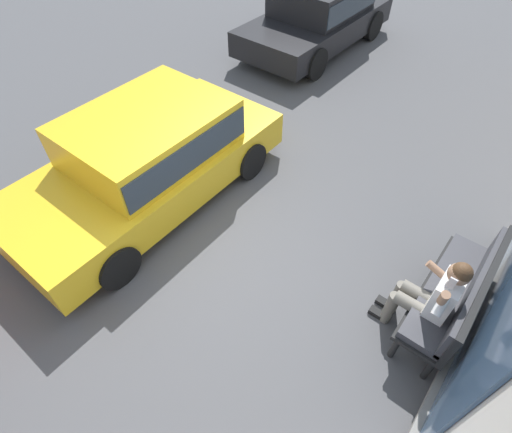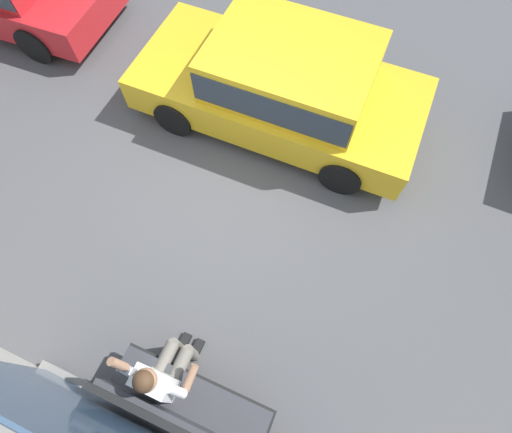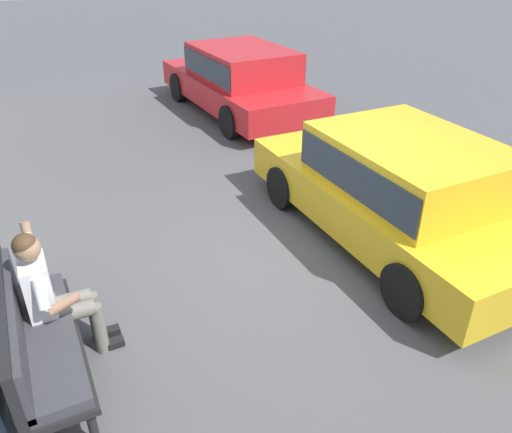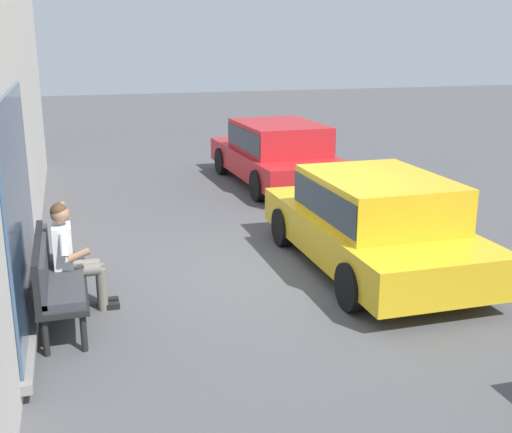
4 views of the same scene
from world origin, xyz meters
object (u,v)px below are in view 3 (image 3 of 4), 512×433
object	(u,v)px
bench	(32,336)
person_on_phone	(53,293)
parked_car_mid	(400,185)
parked_car_far	(240,77)

from	to	relation	value
bench	person_on_phone	distance (m)	0.42
bench	parked_car_mid	xyz separation A→B (m)	(0.63, -4.37, 0.15)
person_on_phone	parked_car_far	xyz separation A→B (m)	(5.91, -4.54, 0.04)
bench	parked_car_mid	world-z (taller)	parked_car_mid
parked_car_mid	bench	bearing A→B (deg)	98.18
bench	parked_car_mid	bearing A→B (deg)	-81.82
parked_car_far	person_on_phone	bearing A→B (deg)	142.45
parked_car_mid	parked_car_far	world-z (taller)	parked_car_far
parked_car_mid	parked_car_far	xyz separation A→B (m)	(5.62, -0.40, 0.01)
bench	parked_car_far	distance (m)	7.86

